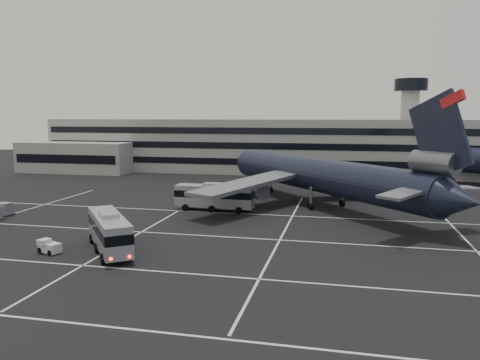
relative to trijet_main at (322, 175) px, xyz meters
name	(u,v)px	position (x,y,z in m)	size (l,w,h in m)	color
ground	(174,243)	(-15.79, -26.40, -5.25)	(260.00, 260.00, 0.00)	black
lane_markings	(184,242)	(-14.84, -25.67, -5.24)	(90.00, 55.62, 0.01)	silver
terminal	(259,146)	(-18.74, 44.75, 1.68)	(125.00, 26.00, 24.00)	gray
hills	(341,174)	(2.20, 143.60, -17.32)	(352.00, 180.00, 44.00)	#38332B
trijet_main	(322,175)	(0.00, 0.00, 0.00)	(42.16, 47.13, 18.08)	black
bus_near	(109,230)	(-21.55, -31.21, -2.83)	(9.90, 11.72, 4.43)	#94969B
bus_far	(215,196)	(-16.29, -7.06, -2.84)	(12.59, 3.56, 4.41)	#94969B
tug_b	(50,247)	(-27.52, -33.30, -4.54)	(2.83, 2.29, 1.59)	silver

